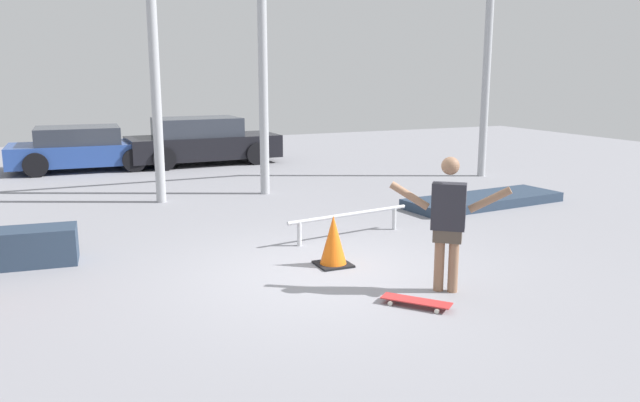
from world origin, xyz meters
The scene contains 9 objects.
ground_plane centered at (0.00, 0.00, 0.00)m, with size 36.00×36.00×0.00m, color gray.
skateboarder centered at (1.09, -1.15, 0.93)m, with size 1.18×0.99×1.67m.
skateboard centered at (0.48, -1.45, 0.06)m, with size 0.68×0.76×0.08m.
manual_pad centered at (4.82, 2.80, 0.09)m, with size 3.42×1.11×0.19m, color #28384C.
grind_rail centered at (1.16, 1.63, 0.32)m, with size 2.30×0.42×0.41m.
canopy_support_right centered at (4.12, 5.76, 3.36)m, with size 6.16×0.20×5.36m.
parked_car_blue centered at (-2.30, 11.10, 0.59)m, with size 4.03×2.13×1.20m.
parked_car_black centered at (0.98, 10.93, 0.66)m, with size 4.37×2.00×1.36m.
traffic_cone centered at (0.27, 0.36, 0.35)m, with size 0.47×0.47×0.72m.
Camera 1 is at (-3.31, -7.21, 2.65)m, focal length 35.00 mm.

